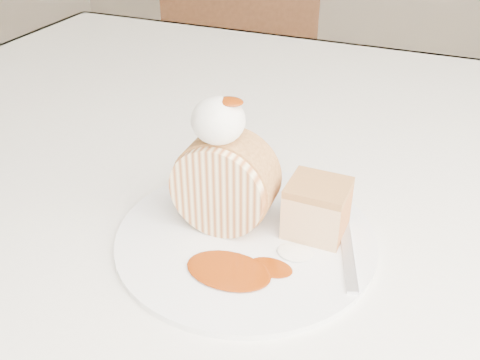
% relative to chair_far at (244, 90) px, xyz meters
% --- Properties ---
extents(table, '(1.40, 0.90, 0.75)m').
position_rel_chair_far_xyz_m(table, '(0.44, -0.78, 0.19)').
color(table, silver).
rests_on(table, ground).
extents(chair_far, '(0.48, 0.48, 0.83)m').
position_rel_chair_far_xyz_m(chair_far, '(0.00, 0.00, 0.00)').
color(chair_far, brown).
rests_on(chair_far, ground).
extents(plate, '(0.25, 0.25, 0.01)m').
position_rel_chair_far_xyz_m(plate, '(0.39, -0.96, 0.28)').
color(plate, white).
rests_on(plate, table).
extents(roulade_slice, '(0.09, 0.05, 0.09)m').
position_rel_chair_far_xyz_m(roulade_slice, '(0.36, -0.95, 0.33)').
color(roulade_slice, '#FEEAB0').
rests_on(roulade_slice, plate).
extents(cake_chunk, '(0.06, 0.05, 0.05)m').
position_rel_chair_far_xyz_m(cake_chunk, '(0.45, -0.93, 0.30)').
color(cake_chunk, '#BD8647').
rests_on(cake_chunk, plate).
extents(whipped_cream, '(0.05, 0.05, 0.04)m').
position_rel_chair_far_xyz_m(whipped_cream, '(0.36, -0.95, 0.39)').
color(whipped_cream, white).
rests_on(whipped_cream, roulade_slice).
extents(caramel_drizzle, '(0.02, 0.02, 0.01)m').
position_rel_chair_far_xyz_m(caramel_drizzle, '(0.37, -0.95, 0.42)').
color(caramel_drizzle, '#7A2905').
rests_on(caramel_drizzle, whipped_cream).
extents(caramel_pool, '(0.08, 0.05, 0.00)m').
position_rel_chair_far_xyz_m(caramel_pool, '(0.39, -1.01, 0.28)').
color(caramel_pool, '#7A2905').
rests_on(caramel_pool, plate).
extents(fork, '(0.06, 0.15, 0.00)m').
position_rel_chair_far_xyz_m(fork, '(0.48, -0.95, 0.28)').
color(fork, silver).
rests_on(fork, plate).
extents(spoon, '(0.04, 0.16, 0.00)m').
position_rel_chair_far_xyz_m(spoon, '(0.28, -0.92, 0.28)').
color(spoon, silver).
rests_on(spoon, table).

